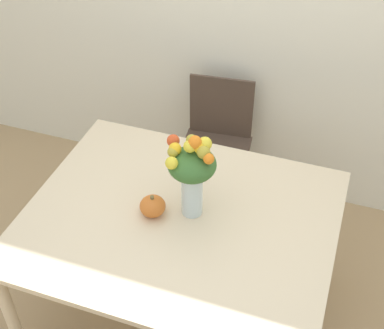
{
  "coord_description": "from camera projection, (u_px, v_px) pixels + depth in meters",
  "views": [
    {
      "loc": [
        0.63,
        -1.62,
        2.52
      ],
      "look_at": [
        0.04,
        0.06,
        1.03
      ],
      "focal_mm": 50.0,
      "sensor_mm": 36.0,
      "label": 1
    }
  ],
  "objects": [
    {
      "name": "ground_plane",
      "position": [
        181.0,
        311.0,
        2.96
      ],
      "size": [
        12.0,
        12.0,
        0.0
      ],
      "primitive_type": "plane",
      "color": "tan"
    },
    {
      "name": "dining_table",
      "position": [
        179.0,
        229.0,
        2.53
      ],
      "size": [
        1.43,
        1.17,
        0.74
      ],
      "color": "beige",
      "rests_on": "ground_plane"
    },
    {
      "name": "flower_vase",
      "position": [
        192.0,
        171.0,
        2.35
      ],
      "size": [
        0.25,
        0.22,
        0.44
      ],
      "color": "silver",
      "rests_on": "dining_table"
    },
    {
      "name": "pumpkin",
      "position": [
        153.0,
        206.0,
        2.47
      ],
      "size": [
        0.12,
        0.12,
        0.11
      ],
      "color": "orange",
      "rests_on": "dining_table"
    },
    {
      "name": "dining_chair_near_window",
      "position": [
        216.0,
        145.0,
        3.35
      ],
      "size": [
        0.46,
        0.46,
        0.87
      ],
      "rotation": [
        0.0,
        0.0,
        0.1
      ],
      "color": "#47382D",
      "rests_on": "ground_plane"
    }
  ]
}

